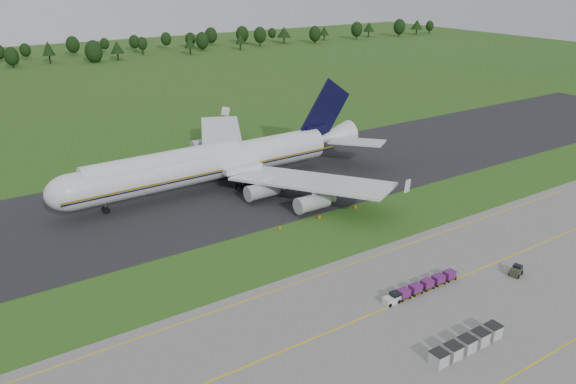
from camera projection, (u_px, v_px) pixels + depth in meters
ground at (294, 246)px, 92.61m from camera, size 600.00×600.00×0.00m
apron at (454, 357)px, 66.24m from camera, size 300.00×52.00×0.06m
taxiway at (217, 193)px, 114.30m from camera, size 300.00×40.00×0.08m
apron_markings at (411, 327)px, 71.67m from camera, size 300.00×30.20×0.01m
tree_line at (5, 54)px, 255.42m from camera, size 525.54×21.95×11.75m
aircraft at (214, 162)px, 115.08m from camera, size 70.01×68.65×19.77m
baggage_train at (420, 287)px, 79.24m from camera, size 13.56×1.44×1.38m
utility_cart at (516, 272)px, 83.53m from camera, size 2.45×1.87×1.20m
uld_row at (467, 344)px, 66.95m from camera, size 11.40×1.80×1.78m
edge_markers at (319, 218)px, 102.49m from camera, size 17.61×0.30×0.60m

